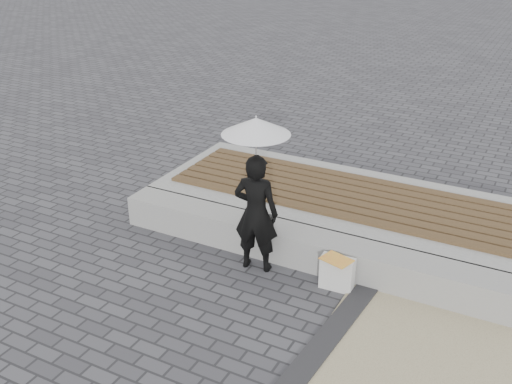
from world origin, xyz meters
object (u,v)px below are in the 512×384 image
parasol (256,126)px  woman (256,213)px  canvas_tote (337,273)px  seating_ledge (304,247)px  handbag (261,222)px

parasol → woman: bearing=-76.0°
woman → canvas_tote: bearing=172.6°
canvas_tote → seating_ledge: bearing=144.9°
woman → canvas_tote: woman is taller
parasol → canvas_tote: size_ratio=2.45×
handbag → canvas_tote: (1.07, -0.19, -0.30)m
woman → handbag: woman is taller
woman → canvas_tote: size_ratio=3.64×
handbag → canvas_tote: 1.12m
canvas_tote → handbag: bearing=167.3°
seating_ledge → woman: bearing=-140.3°
seating_ledge → handbag: handbag is taller
seating_ledge → woman: (-0.46, -0.38, 0.53)m
parasol → handbag: bearing=102.0°
parasol → handbag: (-0.05, 0.22, -1.28)m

